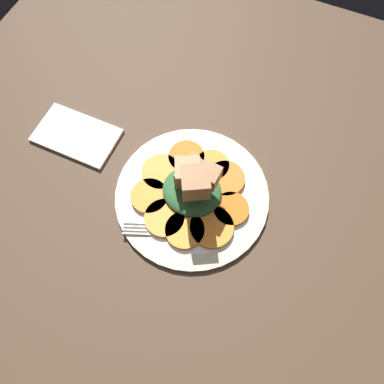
{
  "coord_description": "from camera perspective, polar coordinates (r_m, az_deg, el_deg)",
  "views": [
    {
      "loc": [
        11.19,
        -25.21,
        66.93
      ],
      "look_at": [
        0.0,
        0.0,
        4.1
      ],
      "focal_mm": 35.0,
      "sensor_mm": 36.0,
      "label": 1
    }
  ],
  "objects": [
    {
      "name": "napkin",
      "position": [
        0.8,
        -17.17,
        8.24
      ],
      "size": [
        16.42,
        9.85,
        0.8
      ],
      "color": "silver",
      "rests_on": "table_slab"
    },
    {
      "name": "carrot_slice_0",
      "position": [
        0.73,
        -0.87,
        5.38
      ],
      "size": [
        6.99,
        6.99,
        0.93
      ],
      "primitive_type": "cylinder",
      "color": "#D45E12",
      "rests_on": "plate"
    },
    {
      "name": "carrot_slice_4",
      "position": [
        0.67,
        -1.11,
        -5.82
      ],
      "size": [
        7.04,
        7.04,
        0.93
      ],
      "primitive_type": "cylinder",
      "color": "orange",
      "rests_on": "plate"
    },
    {
      "name": "fork",
      "position": [
        0.67,
        -3.47,
        -5.74
      ],
      "size": [
        16.99,
        8.14,
        0.4
      ],
      "rotation": [
        0.0,
        0.0,
        0.38
      ],
      "color": "silver",
      "rests_on": "plate"
    },
    {
      "name": "carrot_slice_8",
      "position": [
        0.72,
        3.08,
        4.06
      ],
      "size": [
        6.55,
        6.55,
        0.93
      ],
      "primitive_type": "cylinder",
      "color": "orange",
      "rests_on": "plate"
    },
    {
      "name": "plate",
      "position": [
        0.7,
        -0.0,
        -0.52
      ],
      "size": [
        28.73,
        28.73,
        1.05
      ],
      "color": "beige",
      "rests_on": "table_slab"
    },
    {
      "name": "carrot_slice_3",
      "position": [
        0.67,
        -4.22,
        -3.99
      ],
      "size": [
        7.26,
        7.26,
        0.93
      ],
      "primitive_type": "cylinder",
      "color": "orange",
      "rests_on": "plate"
    },
    {
      "name": "carrot_slice_6",
      "position": [
        0.68,
        6.06,
        -2.34
      ],
      "size": [
        6.52,
        6.52,
        0.93
      ],
      "primitive_type": "cylinder",
      "color": "#D66014",
      "rests_on": "plate"
    },
    {
      "name": "carrot_slice_7",
      "position": [
        0.71,
        5.12,
        2.03
      ],
      "size": [
        7.3,
        7.3,
        0.93
      ],
      "primitive_type": "cylinder",
      "color": "orange",
      "rests_on": "plate"
    },
    {
      "name": "carrot_slice_5",
      "position": [
        0.67,
        3.02,
        -5.36
      ],
      "size": [
        7.88,
        7.88,
        0.93
      ],
      "primitive_type": "cylinder",
      "color": "orange",
      "rests_on": "plate"
    },
    {
      "name": "table_slab",
      "position": [
        0.71,
        -0.0,
        -1.0
      ],
      "size": [
        120.0,
        120.0,
        2.0
      ],
      "primitive_type": "cube",
      "color": "#4C3828",
      "rests_on": "ground"
    },
    {
      "name": "center_pile",
      "position": [
        0.66,
        0.08,
        1.47
      ],
      "size": [
        11.02,
        9.96,
        11.75
      ],
      "color": "#2D6033",
      "rests_on": "plate"
    },
    {
      "name": "carrot_slice_2",
      "position": [
        0.69,
        -6.51,
        -0.65
      ],
      "size": [
        6.95,
        6.95,
        0.93
      ],
      "primitive_type": "cylinder",
      "color": "orange",
      "rests_on": "plate"
    },
    {
      "name": "carrot_slice_1",
      "position": [
        0.71,
        -4.71,
        3.04
      ],
      "size": [
        7.49,
        7.49,
        0.93
      ],
      "primitive_type": "cylinder",
      "color": "orange",
      "rests_on": "plate"
    }
  ]
}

